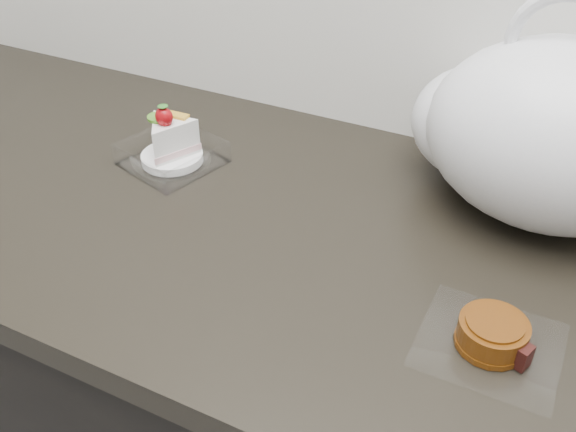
{
  "coord_description": "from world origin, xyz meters",
  "views": [
    {
      "loc": [
        0.17,
        1.05,
        1.43
      ],
      "look_at": [
        -0.13,
        1.65,
        0.94
      ],
      "focal_mm": 40.0,
      "sensor_mm": 36.0,
      "label": 1
    }
  ],
  "objects": [
    {
      "name": "cake_tray",
      "position": [
        -0.38,
        1.75,
        0.93
      ],
      "size": [
        0.16,
        0.16,
        0.1
      ],
      "rotation": [
        0.0,
        0.0,
        -0.28
      ],
      "color": "white",
      "rests_on": "counter"
    },
    {
      "name": "mooncake_wrap",
      "position": [
        0.15,
        1.59,
        0.91
      ],
      "size": [
        0.15,
        0.14,
        0.04
      ],
      "rotation": [
        0.0,
        0.0,
        0.17
      ],
      "color": "white",
      "rests_on": "counter"
    },
    {
      "name": "plastic_bag",
      "position": [
        0.14,
        1.87,
        1.02
      ],
      "size": [
        0.41,
        0.33,
        0.31
      ],
      "rotation": [
        0.0,
        0.0,
        -0.21
      ],
      "color": "white",
      "rests_on": "counter"
    }
  ]
}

